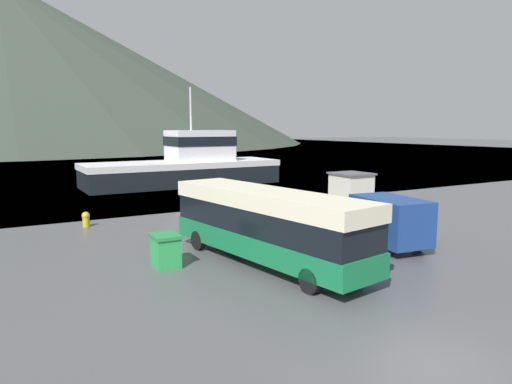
# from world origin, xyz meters

# --- Properties ---
(ground_plane) EXTENTS (400.00, 400.00, 0.00)m
(ground_plane) POSITION_xyz_m (0.00, 0.00, 0.00)
(ground_plane) COLOR #4C4C4F
(water_surface) EXTENTS (240.00, 240.00, 0.00)m
(water_surface) POSITION_xyz_m (0.00, 141.99, 0.00)
(water_surface) COLOR slate
(water_surface) RESTS_ON ground
(hill_backdrop) EXTENTS (223.46, 223.46, 60.80)m
(hill_backdrop) POSITION_xyz_m (-5.44, 191.47, 30.40)
(hill_backdrop) COLOR #333D33
(hill_backdrop) RESTS_ON ground
(tour_bus) EXTENTS (4.03, 10.66, 3.08)m
(tour_bus) POSITION_xyz_m (0.84, 8.98, 1.74)
(tour_bus) COLOR #146B3D
(tour_bus) RESTS_ON ground
(delivery_van) EXTENTS (2.77, 5.50, 2.40)m
(delivery_van) POSITION_xyz_m (7.15, 8.66, 1.27)
(delivery_van) COLOR navy
(delivery_van) RESTS_ON ground
(fishing_boat) EXTENTS (19.25, 6.34, 9.59)m
(fishing_boat) POSITION_xyz_m (7.70, 35.89, 1.97)
(fishing_boat) COLOR black
(fishing_boat) RESTS_ON water_surface
(storage_bin) EXTENTS (1.04, 1.31, 1.36)m
(storage_bin) POSITION_xyz_m (-2.96, 10.58, 0.69)
(storage_bin) COLOR green
(storage_bin) RESTS_ON ground
(dock_kiosk) EXTENTS (2.43, 2.68, 2.44)m
(dock_kiosk) POSITION_xyz_m (13.32, 17.95, 1.23)
(dock_kiosk) COLOR beige
(dock_kiosk) RESTS_ON ground
(mooring_bollard) EXTENTS (0.45, 0.45, 0.87)m
(mooring_bollard) POSITION_xyz_m (-4.49, 20.19, 0.47)
(mooring_bollard) COLOR #B29919
(mooring_bollard) RESTS_ON ground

